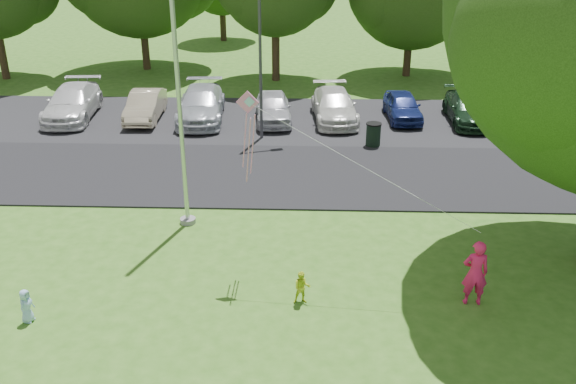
{
  "coord_description": "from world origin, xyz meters",
  "views": [
    {
      "loc": [
        0.35,
        -13.22,
        9.51
      ],
      "look_at": [
        -0.24,
        4.0,
        1.6
      ],
      "focal_mm": 40.0,
      "sensor_mm": 36.0,
      "label": 1
    }
  ],
  "objects_px": {
    "woman": "(475,273)",
    "child_yellow": "(302,288)",
    "trash_can": "(373,135)",
    "street_lamp": "(266,50)",
    "child_blue": "(26,306)",
    "flagpole": "(179,97)",
    "kite": "(254,122)"
  },
  "relations": [
    {
      "from": "woman",
      "to": "child_blue",
      "type": "distance_m",
      "value": 11.17
    },
    {
      "from": "street_lamp",
      "to": "child_blue",
      "type": "xyz_separation_m",
      "value": [
        -5.04,
        -13.46,
        -3.38
      ]
    },
    {
      "from": "child_blue",
      "to": "kite",
      "type": "distance_m",
      "value": 7.2
    },
    {
      "from": "trash_can",
      "to": "kite",
      "type": "relative_size",
      "value": 0.17
    },
    {
      "from": "flagpole",
      "to": "street_lamp",
      "type": "relative_size",
      "value": 1.57
    },
    {
      "from": "child_yellow",
      "to": "kite",
      "type": "bearing_deg",
      "value": 123.68
    },
    {
      "from": "trash_can",
      "to": "kite",
      "type": "xyz_separation_m",
      "value": [
        -4.09,
        -9.97,
        3.84
      ]
    },
    {
      "from": "street_lamp",
      "to": "trash_can",
      "type": "relative_size",
      "value": 6.19
    },
    {
      "from": "woman",
      "to": "child_yellow",
      "type": "xyz_separation_m",
      "value": [
        -4.37,
        -0.14,
        -0.45
      ]
    },
    {
      "from": "trash_can",
      "to": "woman",
      "type": "distance_m",
      "value": 11.53
    },
    {
      "from": "child_yellow",
      "to": "child_blue",
      "type": "bearing_deg",
      "value": -176.57
    },
    {
      "from": "trash_can",
      "to": "child_yellow",
      "type": "relative_size",
      "value": 1.14
    },
    {
      "from": "street_lamp",
      "to": "child_blue",
      "type": "relative_size",
      "value": 7.13
    },
    {
      "from": "trash_can",
      "to": "woman",
      "type": "height_order",
      "value": "woman"
    },
    {
      "from": "flagpole",
      "to": "kite",
      "type": "xyz_separation_m",
      "value": [
        2.45,
        -2.77,
        0.2
      ]
    },
    {
      "from": "flagpole",
      "to": "woman",
      "type": "xyz_separation_m",
      "value": [
        8.11,
        -4.22,
        -3.26
      ]
    },
    {
      "from": "street_lamp",
      "to": "child_yellow",
      "type": "bearing_deg",
      "value": -100.68
    },
    {
      "from": "street_lamp",
      "to": "child_blue",
      "type": "bearing_deg",
      "value": -128.94
    },
    {
      "from": "street_lamp",
      "to": "kite",
      "type": "bearing_deg",
      "value": -106.26
    },
    {
      "from": "kite",
      "to": "trash_can",
      "type": "bearing_deg",
      "value": 70.04
    },
    {
      "from": "child_blue",
      "to": "trash_can",
      "type": "bearing_deg",
      "value": -24.4
    },
    {
      "from": "child_blue",
      "to": "kite",
      "type": "relative_size",
      "value": 0.15
    },
    {
      "from": "flagpole",
      "to": "child_yellow",
      "type": "bearing_deg",
      "value": -49.39
    },
    {
      "from": "flagpole",
      "to": "trash_can",
      "type": "bearing_deg",
      "value": 47.73
    },
    {
      "from": "child_yellow",
      "to": "child_blue",
      "type": "height_order",
      "value": "child_yellow"
    },
    {
      "from": "trash_can",
      "to": "child_yellow",
      "type": "distance_m",
      "value": 11.9
    },
    {
      "from": "street_lamp",
      "to": "kite",
      "type": "height_order",
      "value": "street_lamp"
    },
    {
      "from": "street_lamp",
      "to": "child_yellow",
      "type": "height_order",
      "value": "street_lamp"
    },
    {
      "from": "child_yellow",
      "to": "trash_can",
      "type": "bearing_deg",
      "value": 71.06
    },
    {
      "from": "child_blue",
      "to": "kite",
      "type": "xyz_separation_m",
      "value": [
        5.45,
        2.61,
        3.92
      ]
    },
    {
      "from": "street_lamp",
      "to": "trash_can",
      "type": "distance_m",
      "value": 5.65
    },
    {
      "from": "flagpole",
      "to": "kite",
      "type": "distance_m",
      "value": 3.7
    }
  ]
}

